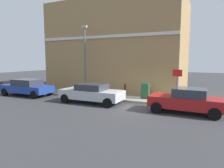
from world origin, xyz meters
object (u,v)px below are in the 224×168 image
(utility_cabinet, at_px, (145,92))
(bollard_near_cabinet, at_px, (125,90))
(lamppost, at_px, (85,57))
(street_sign, at_px, (177,81))
(car_silver, at_px, (92,93))
(bollard_far_kerb, at_px, (98,90))
(car_red, at_px, (187,100))
(car_blue, at_px, (27,87))

(utility_cabinet, height_order, bollard_near_cabinet, utility_cabinet)
(lamppost, bearing_deg, utility_cabinet, -88.78)
(street_sign, distance_m, lamppost, 7.88)
(utility_cabinet, bearing_deg, bollard_near_cabinet, 86.61)
(car_silver, relative_size, utility_cabinet, 3.92)
(bollard_far_kerb, bearing_deg, utility_cabinet, -74.54)
(car_red, relative_size, utility_cabinet, 3.57)
(car_blue, xyz_separation_m, street_sign, (1.48, -12.03, 0.92))
(bollard_far_kerb, bearing_deg, bollard_near_cabinet, -59.65)
(car_red, relative_size, car_blue, 0.92)
(street_sign, bearing_deg, car_silver, 105.89)
(bollard_near_cabinet, height_order, lamppost, lamppost)
(car_blue, bearing_deg, car_silver, 177.75)
(car_red, xyz_separation_m, car_silver, (-0.04, 6.33, -0.02))
(car_blue, height_order, utility_cabinet, car_blue)
(car_blue, bearing_deg, bollard_far_kerb, -168.00)
(bollard_near_cabinet, distance_m, street_sign, 4.32)
(utility_cabinet, xyz_separation_m, lamppost, (-0.11, 5.27, 2.62))
(car_silver, bearing_deg, bollard_far_kerb, -77.14)
(car_silver, distance_m, lamppost, 4.12)
(lamppost, bearing_deg, street_sign, -96.25)
(car_silver, bearing_deg, car_blue, -1.43)
(car_silver, bearing_deg, lamppost, -49.34)
(bollard_far_kerb, relative_size, lamppost, 0.18)
(car_blue, bearing_deg, lamppost, -153.45)
(utility_cabinet, bearing_deg, bollard_far_kerb, 105.46)
(car_red, bearing_deg, bollard_far_kerb, -11.53)
(car_red, distance_m, car_blue, 12.82)
(car_silver, distance_m, bollard_far_kerb, 1.60)
(car_silver, xyz_separation_m, utility_cabinet, (2.53, -3.16, -0.04))
(car_silver, bearing_deg, street_sign, -164.65)
(street_sign, bearing_deg, bollard_near_cabinet, 75.55)
(car_blue, bearing_deg, car_red, 178.39)
(bollard_near_cabinet, bearing_deg, car_blue, 107.62)
(bollard_far_kerb, bearing_deg, car_red, -102.71)
(bollard_far_kerb, height_order, street_sign, street_sign)
(utility_cabinet, xyz_separation_m, street_sign, (-0.95, -2.39, 0.98))
(utility_cabinet, distance_m, bollard_far_kerb, 3.66)
(car_silver, bearing_deg, bollard_near_cabinet, -119.67)
(car_red, bearing_deg, lamppost, -14.53)
(car_red, xyz_separation_m, street_sign, (1.54, 0.79, 0.92))
(bollard_far_kerb, distance_m, lamppost, 3.25)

